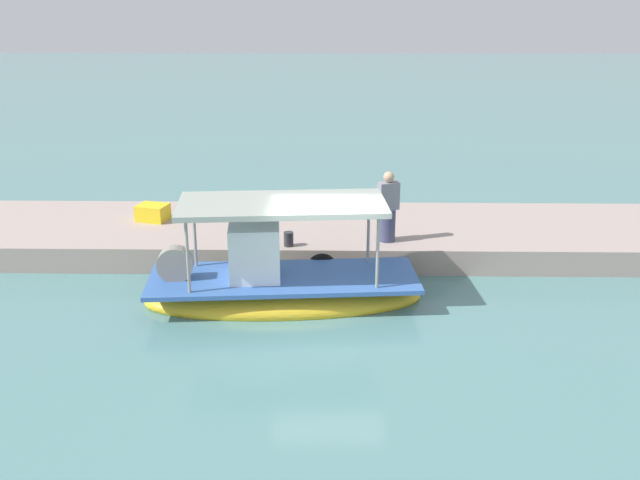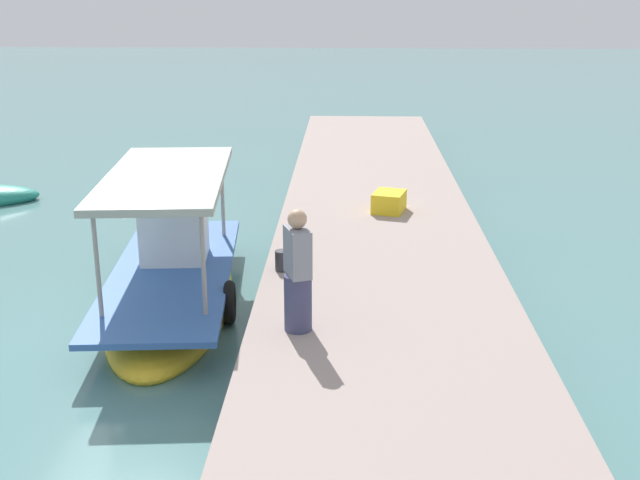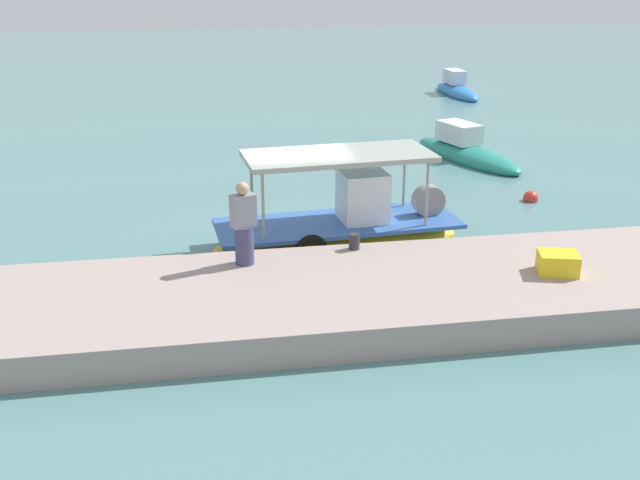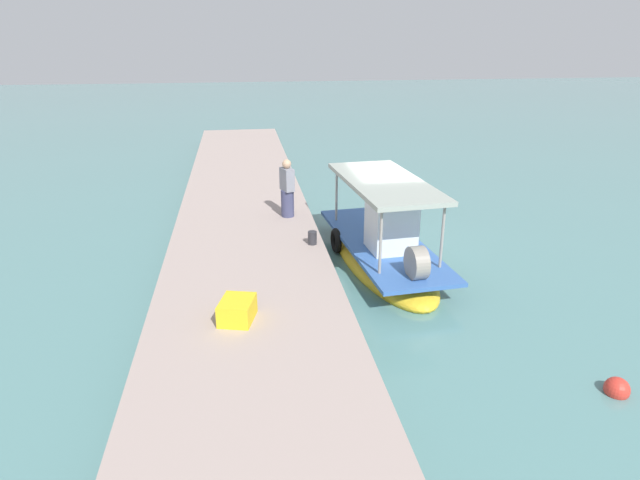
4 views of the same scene
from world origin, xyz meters
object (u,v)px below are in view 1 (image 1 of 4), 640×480
(main_fishing_boat, at_px, (279,285))
(fisherman_near_bollard, at_px, (388,210))
(mooring_bollard, at_px, (289,239))
(cargo_crate, at_px, (153,212))

(main_fishing_boat, relative_size, fisherman_near_bollard, 3.56)
(mooring_bollard, relative_size, cargo_crate, 0.46)
(main_fishing_boat, distance_m, cargo_crate, 5.48)
(fisherman_near_bollard, xyz_separation_m, mooring_bollard, (2.47, 0.44, -0.64))
(fisherman_near_bollard, distance_m, mooring_bollard, 2.59)
(cargo_crate, bearing_deg, mooring_bollard, 152.15)
(fisherman_near_bollard, distance_m, cargo_crate, 6.54)
(fisherman_near_bollard, bearing_deg, mooring_bollard, 10.06)
(main_fishing_boat, xyz_separation_m, cargo_crate, (3.74, -3.98, 0.46))
(main_fishing_boat, distance_m, fisherman_near_bollard, 3.66)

